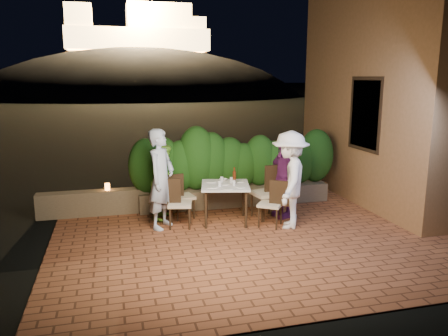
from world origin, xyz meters
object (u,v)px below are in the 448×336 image
object	(u,v)px
diner_blue	(161,179)
diner_white	(290,180)
beer_bottle	(234,176)
parapet_lamp	(107,187)
diner_purple	(283,178)
diner_green	(165,181)
bowl	(223,180)
chair_right_back	(266,192)
dining_table	(225,203)
chair_right_front	(270,203)
chair_left_front	(180,203)
chair_left_back	(183,196)

from	to	relation	value
diner_blue	diner_white	distance (m)	2.37
beer_bottle	parapet_lamp	world-z (taller)	beer_bottle
beer_bottle	diner_blue	world-z (taller)	diner_blue
diner_purple	diner_green	bearing A→B (deg)	-114.46
beer_bottle	bowl	size ratio (longest dim) A/B	2.02
chair_right_back	parapet_lamp	xyz separation A→B (m)	(-3.04, 1.07, 0.04)
dining_table	parapet_lamp	xyz separation A→B (m)	(-2.20, 1.10, 0.20)
chair_right_back	diner_purple	bearing A→B (deg)	169.87
dining_table	diner_purple	bearing A→B (deg)	1.91
dining_table	diner_purple	xyz separation A→B (m)	(1.20, 0.04, 0.43)
chair_right_front	diner_blue	world-z (taller)	diner_blue
chair_left_front	diner_white	distance (m)	2.08
bowl	chair_left_front	distance (m)	1.03
chair_right_back	diner_purple	distance (m)	0.45
diner_blue	diner_green	size ratio (longest dim) A/B	1.24
diner_blue	parapet_lamp	xyz separation A→B (m)	(-0.98, 1.11, -0.36)
diner_blue	diner_green	world-z (taller)	diner_blue
chair_right_front	chair_right_back	xyz separation A→B (m)	(0.08, 0.48, 0.08)
chair_right_back	diner_blue	xyz separation A→B (m)	(-2.06, -0.04, 0.40)
dining_table	diner_blue	bearing A→B (deg)	-179.80
beer_bottle	diner_green	world-z (taller)	diner_green
diner_white	diner_blue	bearing A→B (deg)	-76.51
chair_right_front	parapet_lamp	distance (m)	3.34
dining_table	chair_left_back	distance (m)	0.89
dining_table	chair_left_back	xyz separation A→B (m)	(-0.75, 0.46, 0.08)
beer_bottle	parapet_lamp	xyz separation A→B (m)	(-2.37, 1.12, -0.35)
beer_bottle	diner_blue	distance (m)	1.39
diner_purple	chair_right_back	bearing A→B (deg)	-100.95
chair_right_back	diner_blue	bearing A→B (deg)	-9.96
parapet_lamp	diner_white	bearing A→B (deg)	-27.00
chair_right_back	beer_bottle	bearing A→B (deg)	-6.39
diner_green	parapet_lamp	world-z (taller)	diner_green
bowl	diner_purple	xyz separation A→B (m)	(1.17, -0.25, 0.04)
bowl	diner_purple	distance (m)	1.20
dining_table	chair_right_front	size ratio (longest dim) A/B	1.01
chair_left_front	chair_right_back	xyz separation A→B (m)	(1.73, 0.09, 0.07)
bowl	diner_blue	bearing A→B (deg)	-166.77
chair_right_back	diner_blue	distance (m)	2.10
beer_bottle	diner_blue	size ratio (longest dim) A/B	0.18
beer_bottle	diner_white	world-z (taller)	diner_white
diner_blue	dining_table	bearing A→B (deg)	-55.62
dining_table	chair_right_back	size ratio (longest dim) A/B	0.85
diner_green	diner_purple	xyz separation A→B (m)	(2.29, -0.51, 0.06)
chair_left_front	parapet_lamp	xyz separation A→B (m)	(-1.31, 1.16, 0.10)
parapet_lamp	chair_left_front	bearing A→B (deg)	-41.63
dining_table	parapet_lamp	distance (m)	2.47
diner_blue	chair_left_front	bearing A→B (deg)	-65.25
chair_left_back	diner_green	bearing A→B (deg)	153.98
dining_table	diner_white	xyz separation A→B (m)	(1.08, -0.57, 0.53)
beer_bottle	chair_right_back	distance (m)	0.77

